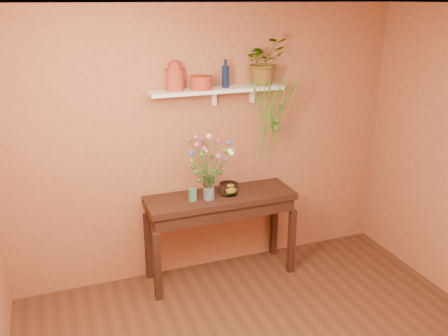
{
  "coord_description": "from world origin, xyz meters",
  "views": [
    {
      "loc": [
        -1.45,
        -2.36,
        2.73
      ],
      "look_at": [
        0.0,
        1.55,
        1.25
      ],
      "focal_mm": 38.35,
      "sensor_mm": 36.0,
      "label": 1
    }
  ],
  "objects": [
    {
      "name": "glass_vase",
      "position": [
        -0.1,
        1.69,
        1.0
      ],
      "size": [
        0.11,
        0.11,
        0.23
      ],
      "color": "white",
      "rests_on": "sideboard"
    },
    {
      "name": "lemon",
      "position": [
        0.14,
        1.74,
        0.94
      ],
      "size": [
        0.07,
        0.07,
        0.07
      ],
      "primitive_type": "sphere",
      "color": "yellow",
      "rests_on": "glass_bowl"
    },
    {
      "name": "spider_plant",
      "position": [
        0.54,
        1.9,
        2.16
      ],
      "size": [
        0.45,
        0.41,
        0.45
      ],
      "primitive_type": "imported",
      "rotation": [
        0.0,
        0.0,
        0.15
      ],
      "color": "#2B6616",
      "rests_on": "wall_shelf"
    },
    {
      "name": "terracotta_pot",
      "position": [
        -0.11,
        1.85,
        2.0
      ],
      "size": [
        0.24,
        0.24,
        0.12
      ],
      "primitive_type": "cylinder",
      "rotation": [
        0.0,
        0.0,
        0.2
      ],
      "color": "#9D3320",
      "rests_on": "wall_shelf"
    },
    {
      "name": "wall_shelf",
      "position": [
        0.06,
        1.87,
        1.92
      ],
      "size": [
        1.3,
        0.24,
        0.19
      ],
      "color": "white",
      "rests_on": "room"
    },
    {
      "name": "bouquet",
      "position": [
        -0.1,
        1.68,
        1.34
      ],
      "size": [
        0.4,
        0.53,
        0.52
      ],
      "color": "#386B28",
      "rests_on": "glass_vase"
    },
    {
      "name": "carton",
      "position": [
        -0.27,
        1.7,
        0.96
      ],
      "size": [
        0.07,
        0.06,
        0.13
      ],
      "primitive_type": "cube",
      "rotation": [
        0.0,
        0.0,
        0.23
      ],
      "color": "#326B7B",
      "rests_on": "sideboard"
    },
    {
      "name": "blue_bottle",
      "position": [
        0.13,
        1.87,
        2.04
      ],
      "size": [
        0.09,
        0.09,
        0.26
      ],
      "color": "#0B1838",
      "rests_on": "wall_shelf"
    },
    {
      "name": "glass_bowl",
      "position": [
        0.12,
        1.74,
        0.95
      ],
      "size": [
        0.19,
        0.19,
        0.11
      ],
      "color": "white",
      "rests_on": "sideboard"
    },
    {
      "name": "sideboard",
      "position": [
        0.03,
        1.74,
        0.77
      ],
      "size": [
        1.48,
        0.48,
        0.9
      ],
      "color": "#341B12",
      "rests_on": "ground"
    },
    {
      "name": "terracotta_jug",
      "position": [
        -0.35,
        1.89,
        2.07
      ],
      "size": [
        0.18,
        0.18,
        0.27
      ],
      "color": "#9D3320",
      "rests_on": "wall_shelf"
    },
    {
      "name": "room",
      "position": [
        0.0,
        0.0,
        1.35
      ],
      "size": [
        4.04,
        4.04,
        2.7
      ],
      "color": "#522D1A",
      "rests_on": "ground"
    },
    {
      "name": "plant_fronds",
      "position": [
        0.59,
        1.75,
        1.65
      ],
      "size": [
        0.54,
        0.32,
        0.86
      ],
      "color": "#2B6616",
      "rests_on": "wall_shelf"
    }
  ]
}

